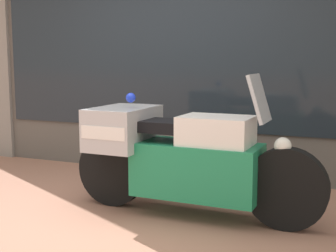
% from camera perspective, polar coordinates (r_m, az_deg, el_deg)
% --- Properties ---
extents(ground_plane, '(60.00, 60.00, 0.00)m').
position_cam_1_polar(ground_plane, '(4.20, -8.72, -11.08)').
color(ground_plane, '#9E6B56').
extents(shop_building, '(6.70, 0.55, 3.58)m').
position_cam_1_polar(shop_building, '(5.94, -2.20, 12.20)').
color(shop_building, '#56514C').
rests_on(shop_building, ground).
extents(window_display, '(5.37, 0.30, 1.90)m').
position_cam_1_polar(window_display, '(5.74, 5.04, -1.12)').
color(window_display, slate).
rests_on(window_display, ground).
extents(paramedic_motorcycle, '(2.30, 0.74, 1.26)m').
position_cam_1_polar(paramedic_motorcycle, '(4.15, 1.23, -3.42)').
color(paramedic_motorcycle, black).
rests_on(paramedic_motorcycle, ground).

